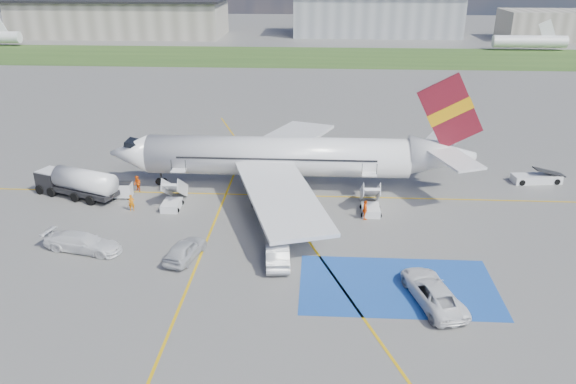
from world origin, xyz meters
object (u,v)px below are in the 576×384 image
belt_loader (537,179)px  van_white_a (433,289)px  airliner (292,157)px  fuel_tanker (77,185)px  car_silver_a (185,249)px  car_silver_b (277,253)px  van_white_b (82,240)px  gpu_cart (122,191)px

belt_loader → van_white_a: bearing=-129.9°
airliner → fuel_tanker: (-20.85, -3.50, -2.14)m
car_silver_a → car_silver_b: car_silver_b is taller
fuel_tanker → van_white_b: 11.68m
gpu_cart → belt_loader: bearing=5.6°
car_silver_a → van_white_b: bearing=9.1°
gpu_cart → van_white_b: van_white_b is taller
fuel_tanker → car_silver_a: fuel_tanker is taller
car_silver_b → van_white_b: 15.72m
airliner → fuel_tanker: bearing=-170.5°
airliner → van_white_b: bearing=-138.6°
airliner → belt_loader: bearing=6.9°
car_silver_b → van_white_b: size_ratio=1.03×
van_white_a → car_silver_a: bearing=-29.4°
fuel_tanker → van_white_b: fuel_tanker is taller
fuel_tanker → van_white_a: 35.40m
belt_loader → car_silver_b: (-25.78, -18.17, 0.44)m
car_silver_b → belt_loader: bearing=-150.7°
gpu_cart → belt_loader: belt_loader is taller
gpu_cart → van_white_b: bearing=-91.1°
fuel_tanker → belt_loader: 46.73m
van_white_a → van_white_b: 27.24m
belt_loader → van_white_b: van_white_b is taller
car_silver_a → car_silver_b: bearing=-166.8°
fuel_tanker → gpu_cart: 4.43m
gpu_cart → van_white_a: size_ratio=0.37×
van_white_b → fuel_tanker: bearing=36.7°
airliner → belt_loader: (25.40, 3.07, -3.00)m
van_white_b → gpu_cart: bearing=14.6°
gpu_cart → belt_loader: (41.86, 6.50, -0.32)m
car_silver_a → van_white_a: bearing=179.6°
belt_loader → car_silver_b: 31.54m
car_silver_a → van_white_a: 18.80m
airliner → gpu_cart: size_ratio=18.69×
fuel_tanker → van_white_a: fuel_tanker is taller
airliner → gpu_cart: bearing=-168.2°
airliner → car_silver_a: size_ratio=7.95×
van_white_a → airliner: bearing=-76.4°
belt_loader → van_white_b: (-41.47, -17.21, 0.57)m
airliner → van_white_a: (10.59, -19.76, -2.40)m
fuel_tanker → belt_loader: bearing=29.3°
belt_loader → fuel_tanker: bearing=-178.9°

